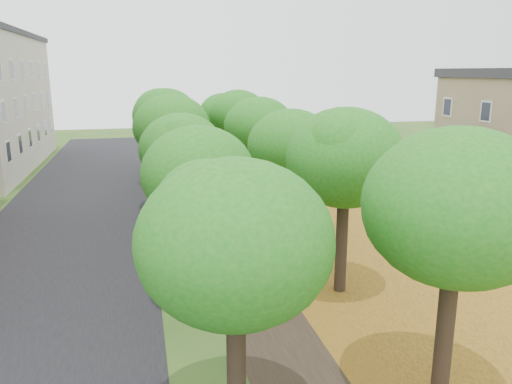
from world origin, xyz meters
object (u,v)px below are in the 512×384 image
car_grey (433,191)px  car_red (431,194)px  car_white (369,173)px  bench (285,291)px

car_grey → car_red: bearing=152.4°
car_red → car_white: 6.22m
bench → car_red: size_ratio=0.39×
car_grey → car_white: bearing=27.5°
car_red → car_white: (-0.80, 6.17, 0.01)m
bench → car_red: 14.86m
bench → car_red: (11.31, 9.63, 0.31)m
bench → car_red: bearing=-63.6°
bench → car_red: car_red is taller
car_grey → car_white: car_grey is taller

